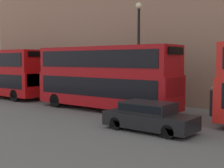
{
  "coord_description": "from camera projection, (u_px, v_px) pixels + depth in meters",
  "views": [
    {
      "loc": [
        -14.56,
        6.23,
        3.44
      ],
      "look_at": [
        0.48,
        18.15,
        1.94
      ],
      "focal_mm": 50.0,
      "sensor_mm": 36.0,
      "label": 1
    }
  ],
  "objects": [
    {
      "name": "street_lamp",
      "position": [
        139.0,
        45.0,
        21.54
      ],
      "size": [
        0.44,
        0.44,
        7.35
      ],
      "color": "black",
      "rests_on": "ground"
    },
    {
      "name": "bus_second_in_queue",
      "position": [
        105.0,
        76.0,
        21.02
      ],
      "size": [
        2.59,
        10.58,
        4.31
      ],
      "color": "#A80F14",
      "rests_on": "ground"
    },
    {
      "name": "car_hatchback",
      "position": [
        149.0,
        116.0,
        15.03
      ],
      "size": [
        1.8,
        4.49,
        1.41
      ],
      "color": "black",
      "rests_on": "ground"
    },
    {
      "name": "bus_third_in_queue",
      "position": [
        0.0,
        71.0,
        28.84
      ],
      "size": [
        2.59,
        11.06,
        4.27
      ],
      "color": "#B20C0F",
      "rests_on": "ground"
    },
    {
      "name": "pedestrian",
      "position": [
        213.0,
        103.0,
        18.99
      ],
      "size": [
        0.36,
        0.36,
        1.81
      ],
      "color": "#26262D",
      "rests_on": "ground"
    }
  ]
}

